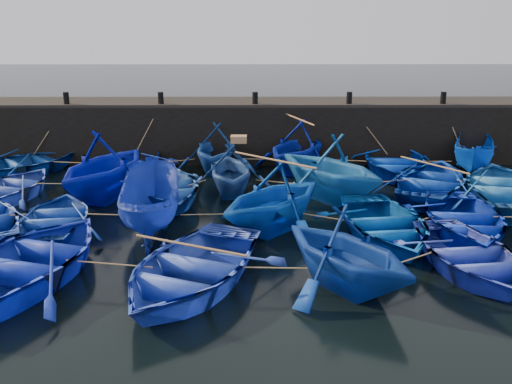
{
  "coord_description": "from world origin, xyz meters",
  "views": [
    {
      "loc": [
        -0.11,
        -14.63,
        6.32
      ],
      "look_at": [
        0.0,
        3.2,
        0.7
      ],
      "focal_mm": 40.0,
      "sensor_mm": 36.0,
      "label": 1
    }
  ],
  "objects": [
    {
      "name": "bollard_0",
      "position": [
        -8.0,
        9.6,
        2.87
      ],
      "size": [
        0.24,
        0.24,
        0.5
      ],
      "primitive_type": "cylinder",
      "color": "black",
      "rests_on": "quay_top"
    },
    {
      "name": "boat_22",
      "position": [
        -1.6,
        -2.25,
        0.54
      ],
      "size": [
        5.44,
        6.25,
        1.08
      ],
      "primitive_type": "imported",
      "rotation": [
        0.0,
        0.0,
        -0.39
      ],
      "color": "blue",
      "rests_on": "ground"
    },
    {
      "name": "bollard_2",
      "position": [
        0.0,
        9.6,
        2.87
      ],
      "size": [
        0.24,
        0.24,
        0.5
      ],
      "primitive_type": "cylinder",
      "color": "black",
      "rests_on": "quay_top"
    },
    {
      "name": "quay_wall",
      "position": [
        0.0,
        10.5,
        1.25
      ],
      "size": [
        26.0,
        2.5,
        2.5
      ],
      "primitive_type": "cube",
      "color": "black",
      "rests_on": "ground"
    },
    {
      "name": "boat_9",
      "position": [
        -0.9,
        5.13,
        0.96
      ],
      "size": [
        3.51,
        3.96,
        1.93
      ],
      "primitive_type": "imported",
      "rotation": [
        0.0,
        0.0,
        3.24
      ],
      "color": "navy",
      "rests_on": "ground"
    },
    {
      "name": "boat_8",
      "position": [
        -3.25,
        4.45,
        0.52
      ],
      "size": [
        5.09,
        5.96,
        1.05
      ],
      "primitive_type": "imported",
      "rotation": [
        0.0,
        0.0,
        0.34
      ],
      "color": "#1F50AC",
      "rests_on": "ground"
    },
    {
      "name": "boat_0",
      "position": [
        -9.44,
        7.85,
        0.49
      ],
      "size": [
        5.78,
        5.68,
        0.98
      ],
      "primitive_type": "imported",
      "rotation": [
        0.0,
        0.0,
        2.3
      ],
      "color": "navy",
      "rests_on": "ground"
    },
    {
      "name": "bollard_4",
      "position": [
        8.0,
        9.6,
        2.87
      ],
      "size": [
        0.24,
        0.24,
        0.5
      ],
      "primitive_type": "cylinder",
      "color": "black",
      "rests_on": "quay_top"
    },
    {
      "name": "boat_17",
      "position": [
        3.69,
        0.8,
        0.5
      ],
      "size": [
        3.96,
        5.17,
        1.0
      ],
      "primitive_type": "imported",
      "rotation": [
        0.0,
        0.0,
        0.11
      ],
      "color": "navy",
      "rests_on": "ground"
    },
    {
      "name": "boat_12",
      "position": [
        8.63,
        4.1,
        0.58
      ],
      "size": [
        5.18,
        6.36,
        1.16
      ],
      "primitive_type": "imported",
      "rotation": [
        0.0,
        0.0,
        2.91
      ],
      "color": "#195BA2",
      "rests_on": "ground"
    },
    {
      "name": "boat_23",
      "position": [
        2.09,
        -2.34,
        1.03
      ],
      "size": [
        5.07,
        5.16,
        2.06
      ],
      "primitive_type": "imported",
      "rotation": [
        0.0,
        0.0,
        0.66
      ],
      "color": "navy",
      "rests_on": "ground"
    },
    {
      "name": "ground",
      "position": [
        0.0,
        0.0,
        0.0
      ],
      "size": [
        120.0,
        120.0,
        0.0
      ],
      "primitive_type": "plane",
      "color": "black",
      "rests_on": "ground"
    },
    {
      "name": "boat_4",
      "position": [
        5.65,
        7.78,
        0.54
      ],
      "size": [
        4.19,
        5.51,
        1.08
      ],
      "primitive_type": "imported",
      "rotation": [
        0.0,
        0.0,
        -0.1
      ],
      "color": "#002890",
      "rests_on": "ground"
    },
    {
      "name": "mooring_ropes",
      "position": [
        0.19,
        4.99,
        0.87
      ],
      "size": [
        18.37,
        11.88,
        2.1
      ],
      "color": "tan",
      "rests_on": "ground"
    },
    {
      "name": "loose_oars",
      "position": [
        1.76,
        3.14,
        1.67
      ],
      "size": [
        10.25,
        12.51,
        1.19
      ],
      "color": "#99724C",
      "rests_on": "ground"
    },
    {
      "name": "bollard_3",
      "position": [
        4.0,
        9.6,
        2.87
      ],
      "size": [
        0.24,
        0.24,
        0.5
      ],
      "primitive_type": "cylinder",
      "color": "black",
      "rests_on": "quay_top"
    },
    {
      "name": "bollard_1",
      "position": [
        -4.0,
        9.6,
        2.87
      ],
      "size": [
        0.24,
        0.24,
        0.5
      ],
      "primitive_type": "cylinder",
      "color": "black",
      "rests_on": "quay_top"
    },
    {
      "name": "wooden_crate",
      "position": [
        -0.6,
        5.13,
        2.05
      ],
      "size": [
        0.57,
        0.4,
        0.25
      ],
      "primitive_type": "cube",
      "color": "#986C42",
      "rests_on": "boat_9"
    },
    {
      "name": "boat_14",
      "position": [
        -6.02,
        1.52,
        0.43
      ],
      "size": [
        3.51,
        4.53,
        0.86
      ],
      "primitive_type": "imported",
      "rotation": [
        0.0,
        0.0,
        3.28
      ],
      "color": "#153994",
      "rests_on": "ground"
    },
    {
      "name": "boat_3",
      "position": [
        1.72,
        8.18,
        1.1
      ],
      "size": [
        5.21,
        5.43,
        2.21
      ],
      "primitive_type": "imported",
      "rotation": [
        0.0,
        0.0,
        -0.52
      ],
      "color": "#03178F",
      "rests_on": "ground"
    },
    {
      "name": "boat_15",
      "position": [
        -3.18,
        1.42,
        0.9
      ],
      "size": [
        2.19,
        4.8,
        1.8
      ],
      "primitive_type": "imported",
      "rotation": [
        0.0,
        0.0,
        3.24
      ],
      "color": "navy",
      "rests_on": "ground"
    },
    {
      "name": "boat_7",
      "position": [
        -5.28,
        4.67,
        1.25
      ],
      "size": [
        5.43,
        5.83,
        2.5
      ],
      "primitive_type": "imported",
      "rotation": [
        0.0,
        0.0,
        2.81
      ],
      "color": "#000D9A",
      "rests_on": "ground"
    },
    {
      "name": "quay_top",
      "position": [
        0.0,
        10.5,
        2.56
      ],
      "size": [
        26.0,
        2.5,
        0.12
      ],
      "primitive_type": "cube",
      "color": "black",
      "rests_on": "quay_wall"
    },
    {
      "name": "boat_18",
      "position": [
        6.14,
        1.2,
        0.5
      ],
      "size": [
        3.96,
        5.16,
        0.99
      ],
      "primitive_type": "imported",
      "rotation": [
        0.0,
        0.0,
        -0.12
      ],
      "color": "#041D90",
      "rests_on": "ground"
    },
    {
      "name": "boat_1",
      "position": [
        -5.11,
        7.46,
        0.51
      ],
      "size": [
        3.88,
        5.19,
        1.03
      ],
      "primitive_type": "imported",
      "rotation": [
        0.0,
        0.0,
        -0.07
      ],
      "color": "#142EAA",
      "rests_on": "ground"
    },
    {
      "name": "boat_5",
      "position": [
        8.88,
        7.78,
        0.8
      ],
      "size": [
        2.98,
        4.42,
        1.6
      ],
      "primitive_type": "imported",
      "rotation": [
        0.0,
        0.0,
        -0.38
      ],
      "color": "#043BB3",
      "rests_on": "ground"
    },
    {
      "name": "boat_2",
      "position": [
        -1.61,
        8.22,
        1.02
      ],
      "size": [
        3.55,
        4.06,
        2.04
      ],
      "primitive_type": "imported",
      "rotation": [
        0.0,
        0.0,
        -0.06
      ],
      "color": "navy",
      "rests_on": "ground"
    },
    {
      "name": "boat_16",
      "position": [
        0.51,
        1.5,
        1.09
      ],
      "size": [
        5.46,
        5.49,
        2.19
      ],
      "primitive_type": "imported",
      "rotation": [
        0.0,
        0.0,
        -0.76
      ],
      "color": "#02399F",
      "rests_on": "ground"
    },
    {
      "name": "boat_10",
      "position": [
        2.58,
        4.54,
        1.21
      ],
      "size": [
        5.99,
        6.07,
        2.42
      ],
      "primitive_type": "imported",
      "rotation": [
        0.0,
        0.0,
        3.83
      ],
      "color": "#12579E",
      "rests_on": "ground"
    },
    {
      "name": "boat_11",
      "position": [
        6.39,
        5.13,
        0.54
      ],
      "size": [
        5.61,
        6.29,
        1.08
      ],
      "primitive_type": "imported",
      "rotation": [
        0.0,
        0.0,
        2.69
      ],
      "color": "navy",
      "rests_on": "ground"
    },
    {
      "name": "boat_6",
      "position": [
        -8.69,
        4.72,
        0.44
      ],
      "size": [
        4.02,
        4.89,
        0.88
      ],
      "primitive_type": "imported",
      "rotation": [
        0.0,
        0.0,
        2.89
      ],
      "color": "#243D91",
      "rests_on": "ground"
    },
    {
      "name": "boat_24",
      "position": [
        5.39,
        -1.37,
        0.47
      ],
      "size": [
        3.76,
        4.88,
        0.94
      ],
      "primitive_type": "imported",
      "rotation": [
        0.0,
        0.0,
        0.12
      ],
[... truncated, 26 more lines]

